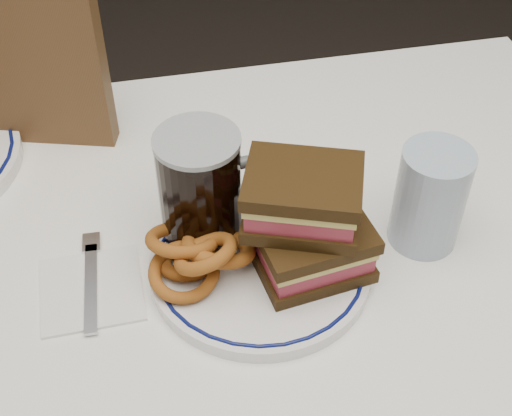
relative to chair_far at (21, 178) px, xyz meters
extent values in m
cube|color=white|center=(0.23, -0.47, 0.19)|extent=(1.26, 0.86, 0.03)
cylinder|color=#452E16|center=(0.77, -0.13, -0.19)|extent=(0.06, 0.06, 0.71)
cube|color=white|center=(0.23, -0.04, 0.11)|extent=(1.26, 0.01, 0.17)
cube|color=#452E16|center=(0.02, 0.08, -0.07)|extent=(0.58, 0.58, 0.04)
cylinder|color=#452E16|center=(0.27, 0.21, -0.32)|extent=(0.04, 0.04, 0.45)
cylinder|color=#452E16|center=(0.16, -0.17, -0.32)|extent=(0.04, 0.04, 0.45)
cylinder|color=#452E16|center=(-0.11, 0.32, -0.32)|extent=(0.04, 0.04, 0.45)
cylinder|color=white|center=(0.33, -0.47, 0.21)|extent=(0.26, 0.26, 0.02)
torus|color=#0A124D|center=(0.33, -0.47, 0.22)|extent=(0.25, 0.25, 0.00)
cube|color=black|center=(0.39, -0.49, 0.23)|extent=(0.14, 0.12, 0.02)
cube|color=#9E2E43|center=(0.39, -0.49, 0.25)|extent=(0.13, 0.11, 0.02)
cube|color=tan|center=(0.39, -0.49, 0.27)|extent=(0.13, 0.11, 0.01)
cube|color=black|center=(0.39, -0.49, 0.28)|extent=(0.14, 0.12, 0.02)
cube|color=black|center=(0.38, -0.48, 0.30)|extent=(0.15, 0.14, 0.02)
cube|color=#9E2E43|center=(0.38, -0.48, 0.31)|extent=(0.14, 0.12, 0.02)
cube|color=tan|center=(0.38, -0.48, 0.33)|extent=(0.14, 0.13, 0.01)
cube|color=black|center=(0.38, -0.48, 0.34)|extent=(0.15, 0.14, 0.02)
torus|color=#6C340E|center=(0.25, -0.46, 0.23)|extent=(0.07, 0.07, 0.03)
torus|color=#6C340E|center=(0.24, -0.49, 0.24)|extent=(0.08, 0.08, 0.03)
torus|color=#6C340E|center=(0.29, -0.47, 0.25)|extent=(0.09, 0.09, 0.06)
torus|color=#6C340E|center=(0.25, -0.46, 0.26)|extent=(0.09, 0.08, 0.06)
torus|color=#6C340E|center=(0.27, -0.49, 0.27)|extent=(0.08, 0.08, 0.06)
cylinder|color=white|center=(0.28, -0.40, 0.24)|extent=(0.05, 0.05, 0.03)
cylinder|color=#891202|center=(0.28, -0.40, 0.25)|extent=(0.04, 0.04, 0.01)
cylinder|color=black|center=(0.28, -0.41, 0.28)|extent=(0.10, 0.10, 0.16)
cylinder|color=gray|center=(0.28, -0.41, 0.36)|extent=(0.10, 0.10, 0.01)
torus|color=gray|center=(0.33, -0.41, 0.29)|extent=(0.08, 0.02, 0.08)
cylinder|color=#97ACC2|center=(0.54, -0.46, 0.27)|extent=(0.08, 0.08, 0.13)
cube|color=white|center=(0.14, -0.46, 0.21)|extent=(0.12, 0.12, 0.00)
cube|color=#B8B8BD|center=(0.14, -0.46, 0.21)|extent=(0.02, 0.13, 0.00)
cube|color=#B8B8BD|center=(0.14, -0.39, 0.21)|extent=(0.02, 0.03, 0.00)
camera|label=1|loc=(0.21, -1.01, 0.85)|focal=50.00mm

